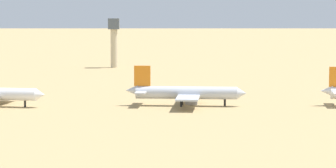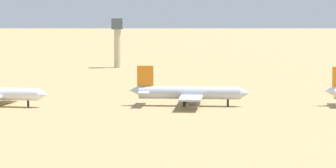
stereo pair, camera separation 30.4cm
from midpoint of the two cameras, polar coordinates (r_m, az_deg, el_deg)
The scene contains 3 objects.
ground at distance 235.72m, azimuth 1.89°, elevation -1.61°, with size 4000.00×4000.00×0.00m, color tan.
parked_jet_orange_2 at distance 237.33m, azimuth 1.39°, elevation -0.62°, with size 35.59×30.03×11.75m.
control_tower at distance 381.68m, azimuth -3.62°, elevation 3.25°, with size 5.20×5.20×23.11m.
Camera 1 is at (-7.03, -233.75, 29.64)m, focal length 86.91 mm.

